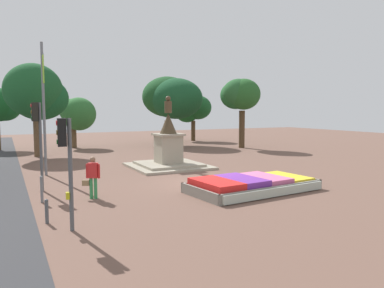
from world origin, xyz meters
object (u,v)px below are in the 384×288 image
traffic_light_mid_block (38,130)px  pedestrian_with_handbag (93,175)px  flower_planter (252,185)px  banner_pole (44,106)px  traffic_light_near_crossing (66,154)px  kerb_bollard_mid_a (42,189)px  statue_monument (168,152)px  kerb_bollard_south (47,211)px

traffic_light_mid_block → pedestrian_with_handbag: traffic_light_mid_block is taller
flower_planter → banner_pole: (-7.54, 8.19, 3.43)m
traffic_light_near_crossing → kerb_bollard_mid_a: size_ratio=3.19×
statue_monument → traffic_light_near_crossing: statue_monument is taller
statue_monument → pedestrian_with_handbag: size_ratio=2.67×
banner_pole → pedestrian_with_handbag: banner_pole is taller
traffic_light_mid_block → banner_pole: bearing=81.0°
flower_planter → statue_monument: statue_monument is taller
traffic_light_mid_block → kerb_bollard_mid_a: traffic_light_mid_block is taller
traffic_light_near_crossing → traffic_light_mid_block: traffic_light_mid_block is taller
statue_monument → banner_pole: banner_pole is taller
traffic_light_near_crossing → kerb_bollard_mid_a: traffic_light_near_crossing is taller
traffic_light_mid_block → kerb_bollard_mid_a: bearing=-92.6°
banner_pole → kerb_bollard_mid_a: banner_pole is taller
banner_pole → pedestrian_with_handbag: 7.11m
pedestrian_with_handbag → kerb_bollard_south: pedestrian_with_handbag is taller
statue_monument → traffic_light_near_crossing: bearing=-126.9°
flower_planter → pedestrian_with_handbag: bearing=164.8°
traffic_light_mid_block → kerb_bollard_mid_a: 3.07m
statue_monument → kerb_bollard_south: 11.70m
statue_monument → flower_planter: bearing=-85.8°
traffic_light_near_crossing → traffic_light_mid_block: (-0.27, 6.14, 0.40)m
flower_planter → kerb_bollard_south: bearing=-174.0°
pedestrian_with_handbag → traffic_light_mid_block: bearing=125.9°
kerb_bollard_south → statue_monument: bearing=48.1°
banner_pole → kerb_bollard_south: 9.70m
pedestrian_with_handbag → traffic_light_near_crossing: bearing=-111.9°
pedestrian_with_handbag → kerb_bollard_mid_a: size_ratio=1.63×
flower_planter → kerb_bollard_mid_a: kerb_bollard_mid_a is taller
traffic_light_mid_block → pedestrian_with_handbag: bearing=-54.1°
kerb_bollard_south → traffic_light_near_crossing: bearing=-66.4°
kerb_bollard_south → kerb_bollard_mid_a: (0.10, 2.85, 0.13)m
traffic_light_near_crossing → statue_monument: bearing=53.1°
statue_monument → traffic_light_mid_block: bearing=-154.4°
kerb_bollard_south → flower_planter: bearing=6.0°
kerb_bollard_mid_a → banner_pole: bearing=83.3°
flower_planter → traffic_light_near_crossing: (-7.90, -1.97, 1.99)m
flower_planter → pedestrian_with_handbag: pedestrian_with_handbag is taller
flower_planter → traffic_light_near_crossing: size_ratio=1.79×
traffic_light_near_crossing → banner_pole: size_ratio=0.47×
banner_pole → kerb_bollard_south: banner_pole is taller
traffic_light_mid_block → flower_planter: bearing=-27.0°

